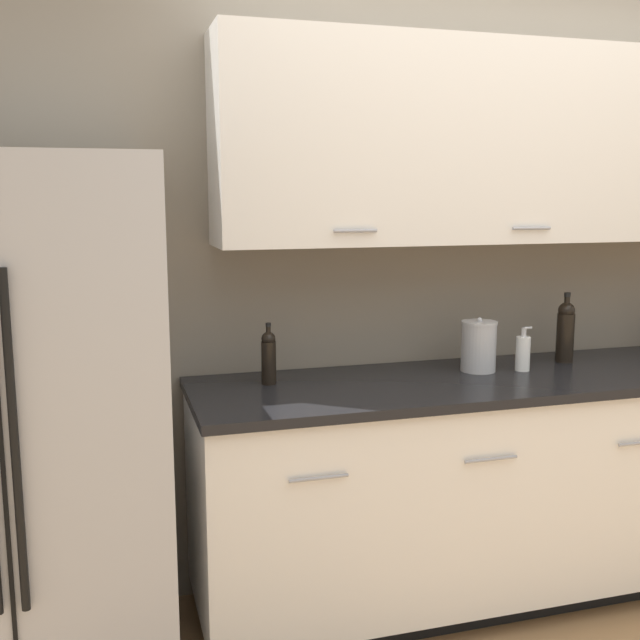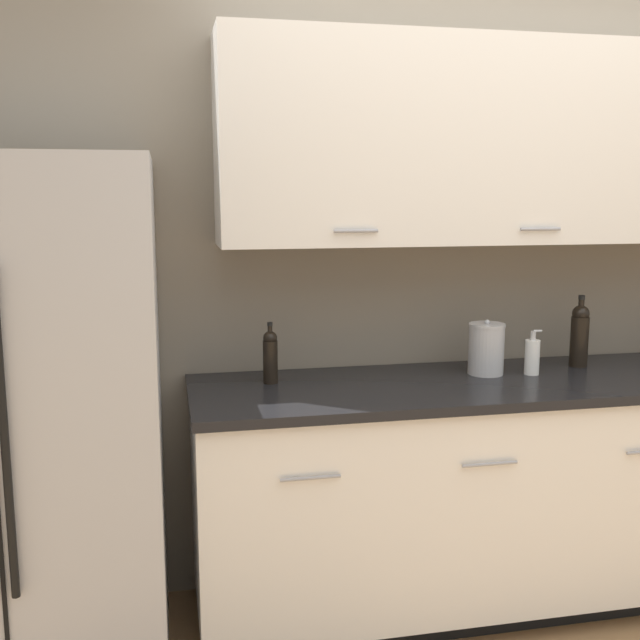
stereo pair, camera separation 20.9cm
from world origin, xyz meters
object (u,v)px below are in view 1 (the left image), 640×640
Objects in this scene: soap_dispenser at (523,353)px; steel_canister at (479,346)px; refrigerator at (18,432)px; wine_bottle at (565,330)px; oil_bottle at (269,356)px.

steel_canister is at bearing 165.56° from soap_dispenser.
refrigerator is 8.00× the size of steel_canister.
steel_canister is at bearing 5.03° from refrigerator.
oil_bottle is at bearing -179.31° from wine_bottle.
wine_bottle is at bearing 19.80° from soap_dispenser.
wine_bottle reaches higher than soap_dispenser.
soap_dispenser is (-0.25, -0.09, -0.06)m from wine_bottle.
refrigerator is at bearing -176.79° from soap_dispenser.
refrigerator is 5.90× the size of wine_bottle.
oil_bottle is 0.84m from steel_canister.
refrigerator reaches higher than steel_canister.
wine_bottle is 1.66× the size of soap_dispenser.
wine_bottle is 0.43m from steel_canister.
refrigerator is at bearing -174.97° from steel_canister.
refrigerator is at bearing -174.73° from wine_bottle.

